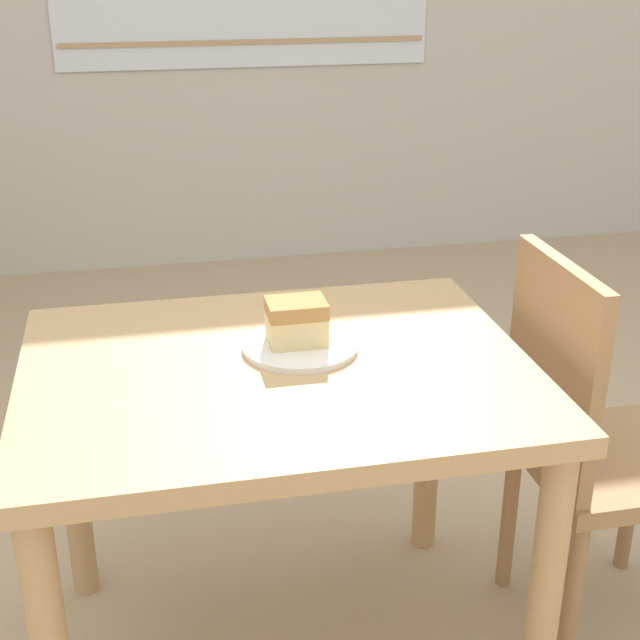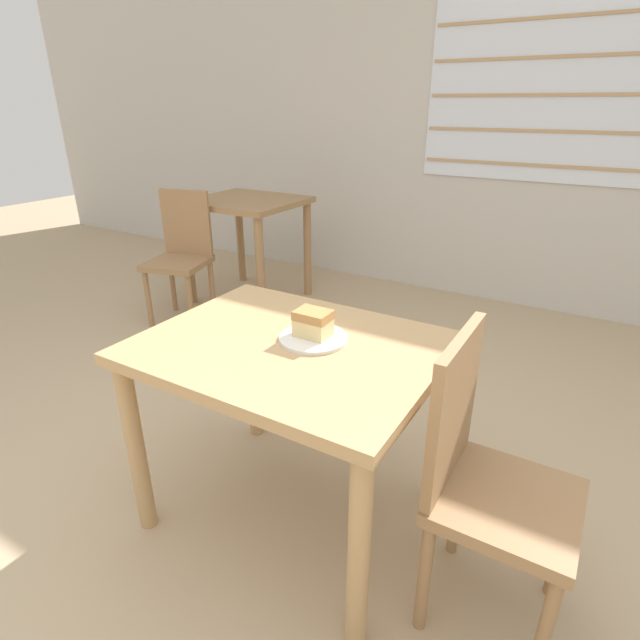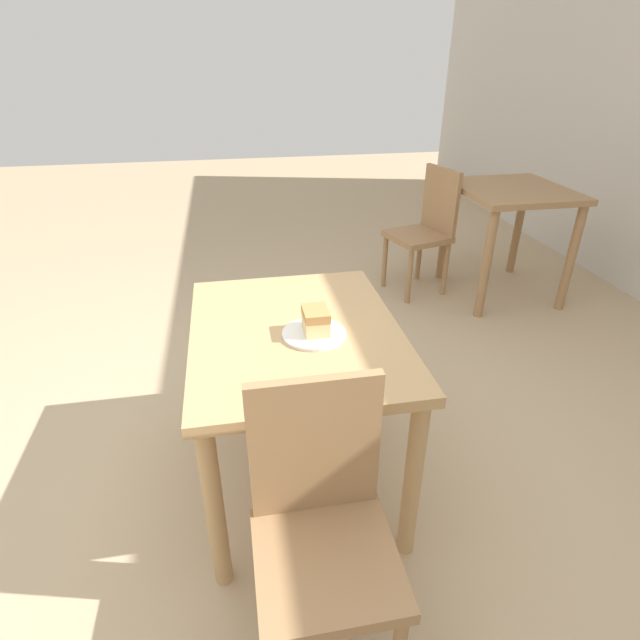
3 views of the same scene
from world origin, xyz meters
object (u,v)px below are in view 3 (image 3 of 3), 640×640
object	(u,v)px
chair_near_window	(322,527)
cake_slice	(316,320)
dining_table_near	(296,355)
plate	(314,334)
dining_table_far	(510,209)
chair_far_corner	(426,228)

from	to	relation	value
chair_near_window	cake_slice	xyz separation A→B (m)	(-0.61, 0.09, 0.29)
dining_table_near	cake_slice	xyz separation A→B (m)	(0.05, 0.06, 0.17)
plate	dining_table_near	bearing A→B (deg)	-134.08
dining_table_far	cake_slice	xyz separation A→B (m)	(1.58, -1.63, 0.14)
dining_table_far	plate	size ratio (longest dim) A/B	3.43
dining_table_near	plate	distance (m)	0.14
dining_table_far	chair_near_window	bearing A→B (deg)	-38.31
chair_far_corner	cake_slice	distance (m)	2.07
chair_near_window	plate	xyz separation A→B (m)	(-0.60, 0.08, 0.24)
dining_table_near	plate	world-z (taller)	plate
plate	cake_slice	size ratio (longest dim) A/B	1.99
chair_far_corner	dining_table_near	bearing A→B (deg)	-50.47
dining_table_near	dining_table_far	xyz separation A→B (m)	(-1.53, 1.70, 0.03)
chair_near_window	plate	bearing A→B (deg)	82.04
chair_far_corner	cake_slice	size ratio (longest dim) A/B	7.80
chair_near_window	plate	world-z (taller)	chair_near_window
dining_table_near	dining_table_far	world-z (taller)	dining_table_far
dining_table_far	chair_far_corner	xyz separation A→B (m)	(-0.15, -0.54, -0.15)
chair_near_window	cake_slice	bearing A→B (deg)	81.40
dining_table_near	chair_far_corner	distance (m)	2.05
chair_far_corner	chair_near_window	bearing A→B (deg)	-42.80
chair_far_corner	plate	size ratio (longest dim) A/B	3.92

